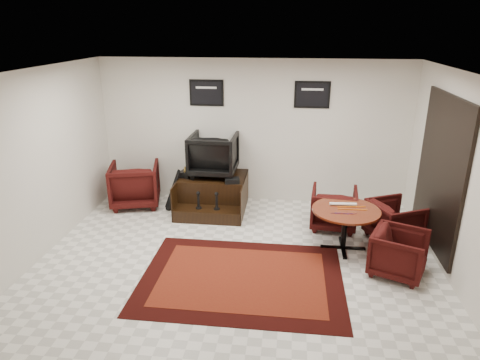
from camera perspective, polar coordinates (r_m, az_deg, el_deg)
name	(u,v)px	position (r m, az deg, el deg)	size (l,w,h in m)	color
ground	(237,261)	(6.61, -0.37, -10.71)	(6.00, 6.00, 0.00)	white
room_shell	(267,146)	(5.98, 3.62, 4.55)	(6.02, 5.02, 2.81)	silver
area_rug	(242,278)	(6.20, 0.24, -12.92)	(2.83, 2.12, 0.01)	black
shine_podium	(213,194)	(8.28, -3.61, -1.86)	(1.26, 1.30, 0.65)	black
shine_chair	(213,152)	(8.14, -3.56, 3.70)	(0.87, 0.81, 0.89)	black
shoes_pair	(187,174)	(8.22, -7.13, 0.86)	(0.30, 0.34, 0.11)	black
polish_kit	(232,180)	(7.82, -1.06, -0.06)	(0.26, 0.18, 0.09)	black
umbrella_black	(174,190)	(8.20, -8.82, -1.27)	(0.32, 0.12, 0.86)	black
umbrella_hooked	(173,188)	(8.32, -8.93, -1.08)	(0.31, 0.12, 0.83)	black
armchair_side	(135,182)	(8.63, -13.85, -0.31)	(0.91, 0.85, 0.93)	black
meeting_table	(346,214)	(6.87, 13.92, -4.46)	(1.05, 1.05, 0.68)	#4E150B
table_chair_back	(334,206)	(7.65, 12.39, -3.42)	(0.77, 0.72, 0.79)	black
table_chair_window	(395,219)	(7.48, 19.94, -4.92)	(0.73, 0.68, 0.75)	black
table_chair_corner	(399,251)	(6.52, 20.46, -8.88)	(0.71, 0.66, 0.73)	black
paper_roll	(343,204)	(6.95, 13.57, -3.14)	(0.05, 0.05, 0.42)	silver
table_clutter	(350,209)	(6.84, 14.47, -3.79)	(0.57, 0.34, 0.01)	orange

